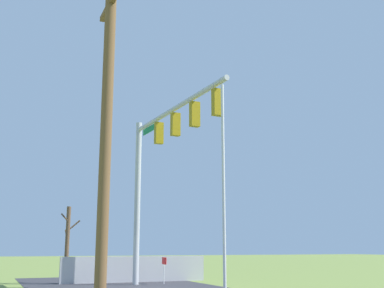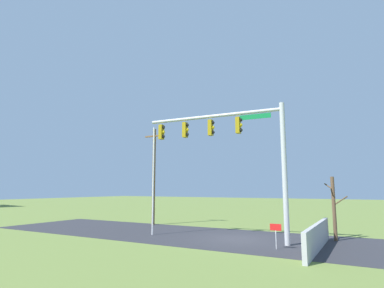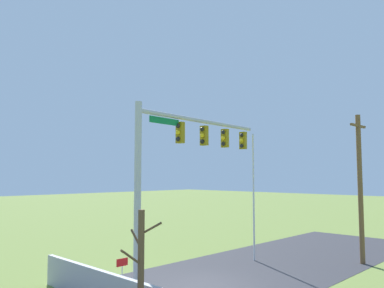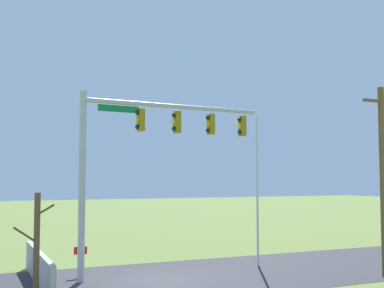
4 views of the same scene
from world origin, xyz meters
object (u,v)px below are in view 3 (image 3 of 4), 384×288
Objects in this scene: flagpole at (254,197)px; utility_pole at (360,185)px; signal_mast at (182,155)px; bare_tree at (141,268)px; open_sign at (122,266)px.

utility_pole reaches higher than flagpole.
flagpole is (-5.76, -0.18, -2.09)m from signal_mast.
utility_pole reaches higher than bare_tree.
utility_pole is (-9.10, 4.42, -1.44)m from signal_mast.
utility_pole reaches higher than open_sign.
utility_pole is (-3.34, 4.60, 0.65)m from flagpole.
utility_pole is 6.55× the size of open_sign.
utility_pole is at bearing 154.33° from open_sign.
utility_pole is at bearing 125.97° from flagpole.
utility_pole is at bearing 174.29° from bare_tree.
flagpole is 0.88× the size of utility_pole.
open_sign is (-2.32, -4.16, -0.97)m from bare_tree.
flagpole is 8.64m from open_sign.
signal_mast is 10.22m from utility_pole.
signal_mast is at bearing -25.90° from utility_pole.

